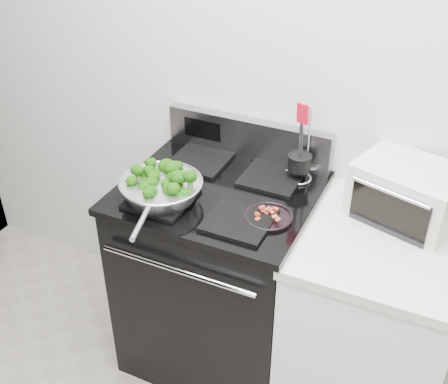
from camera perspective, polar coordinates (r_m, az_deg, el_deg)
The scene contains 8 objects.
back_wall at distance 2.30m, azimuth 9.99°, elevation 11.13°, with size 4.00×0.02×2.70m, color silver.
gas_range at distance 2.58m, azimuth -0.50°, elevation -8.33°, with size 0.79×0.69×1.13m.
counter at distance 2.46m, azimuth 14.42°, elevation -13.10°, with size 0.62×0.68×0.92m.
skillet at distance 2.22m, azimuth -6.42°, elevation 0.35°, with size 0.33×0.52×0.07m.
broccoli_pile at distance 2.21m, azimuth -6.43°, elevation 0.80°, with size 0.26×0.26×0.09m, color black, non-canonical shape.
bacon_plate at distance 2.12m, azimuth 4.55°, elevation -2.32°, with size 0.19×0.19×0.04m.
utensil_holder at distance 2.35m, azimuth 7.65°, elevation 2.61°, with size 0.11×0.11×0.35m.
toaster_oven at distance 2.24m, azimuth 18.14°, elevation -0.01°, with size 0.45×0.38×0.22m.
Camera 1 is at (0.54, -0.32, 2.20)m, focal length 45.00 mm.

